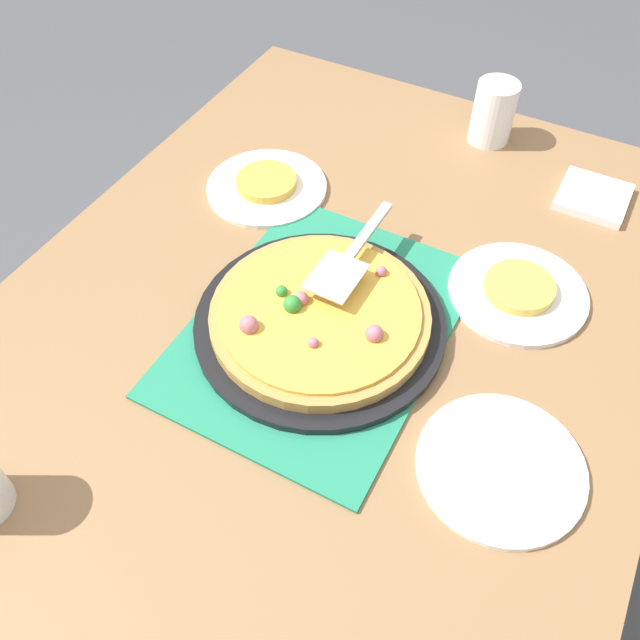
# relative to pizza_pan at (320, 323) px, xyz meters

# --- Properties ---
(ground_plane) EXTENTS (8.00, 8.00, 0.00)m
(ground_plane) POSITION_rel_pizza_pan_xyz_m (0.00, 0.00, -0.76)
(ground_plane) COLOR #4C4C51
(dining_table) EXTENTS (1.40, 1.00, 0.75)m
(dining_table) POSITION_rel_pizza_pan_xyz_m (0.00, 0.00, -0.12)
(dining_table) COLOR olive
(dining_table) RESTS_ON ground_plane
(placemat) EXTENTS (0.48, 0.36, 0.01)m
(placemat) POSITION_rel_pizza_pan_xyz_m (0.00, 0.00, -0.01)
(placemat) COLOR #237F5B
(placemat) RESTS_ON dining_table
(pizza_pan) EXTENTS (0.38, 0.38, 0.01)m
(pizza_pan) POSITION_rel_pizza_pan_xyz_m (0.00, 0.00, 0.00)
(pizza_pan) COLOR black
(pizza_pan) RESTS_ON placemat
(pizza) EXTENTS (0.33, 0.33, 0.05)m
(pizza) POSITION_rel_pizza_pan_xyz_m (-0.00, 0.00, 0.02)
(pizza) COLOR #B78442
(pizza) RESTS_ON pizza_pan
(plate_near_left) EXTENTS (0.22, 0.22, 0.01)m
(plate_near_left) POSITION_rel_pizza_pan_xyz_m (0.24, 0.24, -0.01)
(plate_near_left) COLOR white
(plate_near_left) RESTS_ON dining_table
(plate_far_right) EXTENTS (0.22, 0.22, 0.01)m
(plate_far_right) POSITION_rel_pizza_pan_xyz_m (0.21, -0.24, -0.01)
(plate_far_right) COLOR white
(plate_far_right) RESTS_ON dining_table
(plate_side) EXTENTS (0.22, 0.22, 0.01)m
(plate_side) POSITION_rel_pizza_pan_xyz_m (-0.10, -0.32, -0.01)
(plate_side) COLOR white
(plate_side) RESTS_ON dining_table
(served_slice_left) EXTENTS (0.11, 0.11, 0.02)m
(served_slice_left) POSITION_rel_pizza_pan_xyz_m (0.24, 0.24, 0.01)
(served_slice_left) COLOR gold
(served_slice_left) RESTS_ON plate_near_left
(served_slice_right) EXTENTS (0.11, 0.11, 0.02)m
(served_slice_right) POSITION_rel_pizza_pan_xyz_m (0.21, -0.24, 0.01)
(served_slice_right) COLOR #EAB747
(served_slice_right) RESTS_ON plate_far_right
(cup_far) EXTENTS (0.08, 0.08, 0.12)m
(cup_far) POSITION_rel_pizza_pan_xyz_m (0.59, -0.07, 0.05)
(cup_far) COLOR white
(cup_far) RESTS_ON dining_table
(pizza_server) EXTENTS (0.23, 0.07, 0.01)m
(pizza_server) POSITION_rel_pizza_pan_xyz_m (0.10, -0.00, 0.06)
(pizza_server) COLOR silver
(pizza_server) RESTS_ON pizza
(napkin_stack) EXTENTS (0.12, 0.12, 0.02)m
(napkin_stack) POSITION_rel_pizza_pan_xyz_m (0.50, -0.29, -0.01)
(napkin_stack) COLOR white
(napkin_stack) RESTS_ON dining_table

